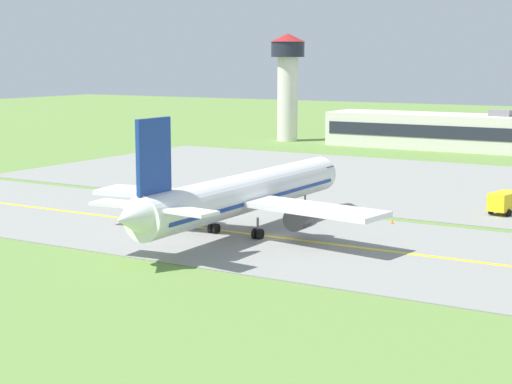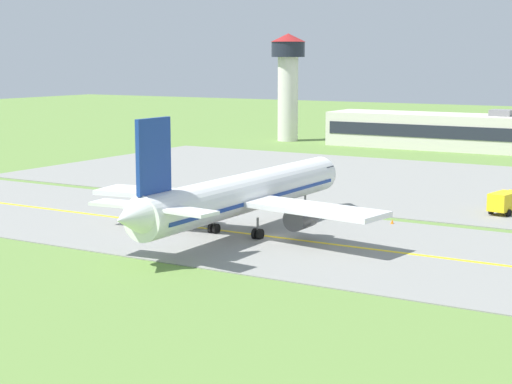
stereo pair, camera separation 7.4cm
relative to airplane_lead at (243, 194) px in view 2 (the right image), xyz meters
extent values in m
plane|color=olive|center=(4.04, -0.06, -4.13)|extent=(500.00, 500.00, 0.00)
cube|color=gray|center=(4.04, -0.06, -4.08)|extent=(240.00, 28.00, 0.10)
cube|color=gray|center=(14.04, 41.94, -4.08)|extent=(140.00, 52.00, 0.10)
cube|color=yellow|center=(4.04, -0.06, -4.03)|extent=(220.00, 0.60, 0.01)
cylinder|color=white|center=(0.00, 0.49, 0.07)|extent=(4.11, 34.01, 4.00)
cone|color=white|center=(0.06, 18.69, 0.07)|extent=(3.81, 2.61, 3.80)
cone|color=white|center=(-0.06, -17.91, 0.47)|extent=(3.41, 3.21, 3.40)
cube|color=navy|center=(0.00, 0.49, -0.43)|extent=(4.18, 31.29, 0.36)
cube|color=#1E232D|center=(0.05, 16.49, 0.77)|extent=(3.41, 1.81, 0.70)
cube|color=white|center=(-8.51, -1.69, -0.43)|extent=(15.51, 6.80, 0.50)
cylinder|color=#47474C|center=(-6.50, 0.31, -1.83)|extent=(2.31, 3.41, 2.30)
cylinder|color=black|center=(-6.49, 1.91, -1.83)|extent=(2.10, 0.26, 2.10)
cube|color=white|center=(8.49, -1.74, -0.43)|extent=(15.53, 6.89, 0.50)
cylinder|color=#47474C|center=(6.50, 0.27, -1.83)|extent=(2.31, 3.41, 2.30)
cylinder|color=black|center=(6.51, 1.87, -1.83)|extent=(2.10, 0.26, 2.10)
cube|color=navy|center=(-0.05, -14.51, 5.32)|extent=(0.41, 4.40, 6.50)
cube|color=white|center=(-3.25, -14.70, 0.87)|extent=(6.21, 3.00, 0.30)
cube|color=white|center=(3.15, -14.72, 0.87)|extent=(6.22, 3.03, 0.30)
cylinder|color=slate|center=(0.04, 13.49, -2.76)|extent=(0.24, 0.24, 1.65)
cylinder|color=black|center=(0.04, 13.49, -3.58)|extent=(0.35, 1.10, 1.10)
cylinder|color=slate|center=(-2.60, -1.50, -2.76)|extent=(0.24, 0.24, 1.65)
cylinder|color=black|center=(-2.88, -1.50, -3.58)|extent=(0.35, 1.10, 1.10)
cylinder|color=black|center=(-2.33, -1.50, -3.58)|extent=(0.35, 1.10, 1.10)
cylinder|color=slate|center=(2.60, -1.52, -2.76)|extent=(0.24, 0.24, 1.65)
cylinder|color=black|center=(2.32, -1.52, -3.58)|extent=(0.35, 1.10, 1.10)
cylinder|color=black|center=(2.87, -1.52, -3.58)|extent=(0.35, 1.10, 1.10)
cube|color=yellow|center=(19.96, 24.21, -2.53)|extent=(2.80, 4.50, 2.00)
cylinder|color=black|center=(19.50, 27.34, -3.68)|extent=(0.45, 0.94, 0.90)
cylinder|color=black|center=(18.78, 23.57, -3.68)|extent=(0.45, 0.94, 0.90)
cylinder|color=black|center=(20.84, 23.20, -3.68)|extent=(0.45, 0.94, 0.90)
cube|color=beige|center=(-7.69, 90.35, -0.69)|extent=(49.21, 11.69, 6.87)
cube|color=#1E232D|center=(-7.69, 84.46, -0.35)|extent=(47.24, 0.10, 2.47)
cube|color=slate|center=(2.15, 90.35, 3.34)|extent=(4.00, 4.00, 1.20)
cylinder|color=silver|center=(-43.41, 88.54, 4.89)|extent=(4.40, 4.40, 18.04)
cylinder|color=#1E232D|center=(-43.41, 88.54, 15.51)|extent=(7.20, 7.20, 3.20)
cone|color=maroon|center=(-43.41, 88.54, 18.01)|extent=(7.60, 7.60, 1.80)
cone|color=orange|center=(11.20, 12.35, -3.83)|extent=(0.44, 0.44, 0.60)
camera|label=1|loc=(43.94, -71.14, 13.53)|focal=58.77mm
camera|label=2|loc=(44.00, -71.11, 13.53)|focal=58.77mm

